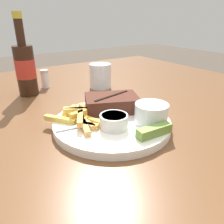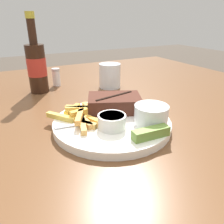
% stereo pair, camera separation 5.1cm
% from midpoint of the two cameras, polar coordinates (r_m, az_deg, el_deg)
% --- Properties ---
extents(dining_table, '(1.43, 1.49, 0.74)m').
position_cam_midpoint_polar(dining_table, '(0.55, -2.66, -9.34)').
color(dining_table, brown).
rests_on(dining_table, ground_plane).
extents(dinner_plate, '(0.27, 0.27, 0.02)m').
position_cam_midpoint_polar(dinner_plate, '(0.52, -2.80, -3.00)').
color(dinner_plate, white).
rests_on(dinner_plate, dining_table).
extents(steak_portion, '(0.16, 0.14, 0.04)m').
position_cam_midpoint_polar(steak_portion, '(0.56, -2.63, 2.33)').
color(steak_portion, '#472319').
rests_on(steak_portion, dinner_plate).
extents(fries_pile, '(0.13, 0.16, 0.02)m').
position_cam_midpoint_polar(fries_pile, '(0.52, -11.04, -1.22)').
color(fries_pile, '#E0B652').
rests_on(fries_pile, dinner_plate).
extents(coleslaw_cup, '(0.08, 0.08, 0.05)m').
position_cam_midpoint_polar(coleslaw_cup, '(0.49, 7.38, -0.09)').
color(coleslaw_cup, white).
rests_on(coleslaw_cup, dinner_plate).
extents(dipping_sauce_cup, '(0.06, 0.06, 0.03)m').
position_cam_midpoint_polar(dipping_sauce_cup, '(0.47, -2.58, -2.35)').
color(dipping_sauce_cup, silver).
rests_on(dipping_sauce_cup, dinner_plate).
extents(pickle_spear, '(0.08, 0.03, 0.02)m').
position_cam_midpoint_polar(pickle_spear, '(0.45, 7.83, -4.98)').
color(pickle_spear, olive).
rests_on(pickle_spear, dinner_plate).
extents(fork_utensil, '(0.13, 0.03, 0.00)m').
position_cam_midpoint_polar(fork_utensil, '(0.49, -10.48, -3.49)').
color(fork_utensil, '#B7B7BC').
rests_on(fork_utensil, dinner_plate).
extents(beer_bottle, '(0.06, 0.06, 0.26)m').
position_cam_midpoint_polar(beer_bottle, '(0.77, -23.49, 10.60)').
color(beer_bottle, black).
rests_on(beer_bottle, dining_table).
extents(drinking_glass, '(0.08, 0.08, 0.09)m').
position_cam_midpoint_polar(drinking_glass, '(0.80, -4.89, 9.36)').
color(drinking_glass, silver).
rests_on(drinking_glass, dining_table).
extents(salt_shaker, '(0.03, 0.03, 0.07)m').
position_cam_midpoint_polar(salt_shaker, '(0.85, -18.79, 8.21)').
color(salt_shaker, white).
rests_on(salt_shaker, dining_table).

